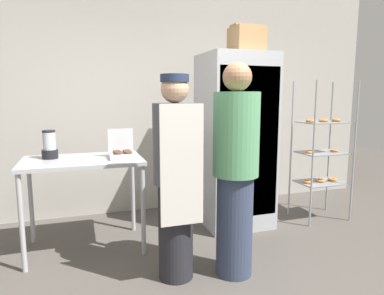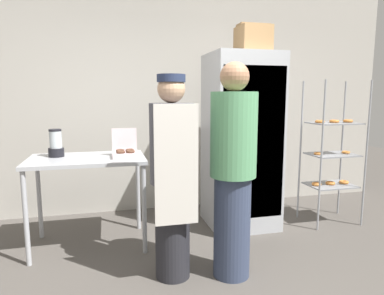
{
  "view_description": "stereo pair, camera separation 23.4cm",
  "coord_description": "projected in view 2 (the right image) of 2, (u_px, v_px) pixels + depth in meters",
  "views": [
    {
      "loc": [
        -0.96,
        -2.09,
        1.5
      ],
      "look_at": [
        0.01,
        0.79,
        1.04
      ],
      "focal_mm": 32.0,
      "sensor_mm": 36.0,
      "label": 1
    },
    {
      "loc": [
        -0.73,
        -2.16,
        1.5
      ],
      "look_at": [
        0.01,
        0.79,
        1.04
      ],
      "focal_mm": 32.0,
      "sensor_mm": 36.0,
      "label": 2
    }
  ],
  "objects": [
    {
      "name": "blender_pitcher",
      "position": [
        56.0,
        145.0,
        3.38
      ],
      "size": [
        0.15,
        0.15,
        0.28
      ],
      "color": "black",
      "rests_on": "prep_counter"
    },
    {
      "name": "cardboard_storage_box",
      "position": [
        253.0,
        39.0,
        3.69
      ],
      "size": [
        0.34,
        0.32,
        0.3
      ],
      "color": "#A87F51",
      "rests_on": "refrigerator"
    },
    {
      "name": "person_baker",
      "position": [
        172.0,
        175.0,
        2.75
      ],
      "size": [
        0.35,
        0.37,
        1.67
      ],
      "color": "#232328",
      "rests_on": "ground_plane"
    },
    {
      "name": "prep_counter",
      "position": [
        87.0,
        168.0,
        3.37
      ],
      "size": [
        1.12,
        0.71,
        0.9
      ],
      "color": "#ADAFB5",
      "rests_on": "ground_plane"
    },
    {
      "name": "person_customer",
      "position": [
        233.0,
        171.0,
        2.77
      ],
      "size": [
        0.37,
        0.37,
        1.77
      ],
      "color": "#333D56",
      "rests_on": "ground_plane"
    },
    {
      "name": "back_wall",
      "position": [
        163.0,
        94.0,
        4.5
      ],
      "size": [
        6.4,
        0.12,
        3.05
      ],
      "primitive_type": "cube",
      "color": "#ADA89E",
      "rests_on": "ground_plane"
    },
    {
      "name": "baking_rack",
      "position": [
        332.0,
        154.0,
        4.03
      ],
      "size": [
        0.6,
        0.44,
        1.68
      ],
      "color": "#93969B",
      "rests_on": "ground_plane"
    },
    {
      "name": "refrigerator",
      "position": [
        241.0,
        142.0,
        3.92
      ],
      "size": [
        0.76,
        0.75,
        1.97
      ],
      "color": "#ADAFB5",
      "rests_on": "ground_plane"
    },
    {
      "name": "donut_box",
      "position": [
        125.0,
        152.0,
        3.37
      ],
      "size": [
        0.25,
        0.24,
        0.28
      ],
      "color": "silver",
      "rests_on": "prep_counter"
    }
  ]
}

